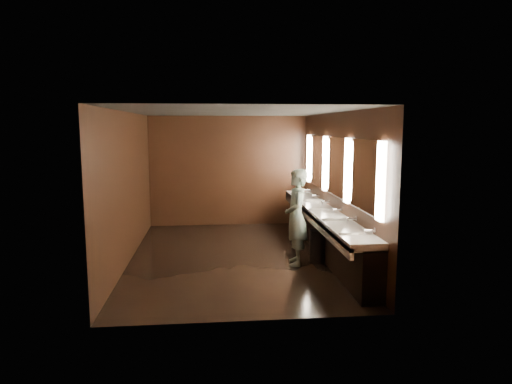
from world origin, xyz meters
TOP-DOWN VIEW (x-y plane):
  - floor at (0.00, 0.00)m, footprint 6.00×6.00m
  - ceiling at (0.00, 0.00)m, footprint 4.00×6.00m
  - wall_back at (0.00, 3.00)m, footprint 4.00×0.02m
  - wall_front at (0.00, -3.00)m, footprint 4.00×0.02m
  - wall_left at (-2.00, 0.00)m, footprint 0.02×6.00m
  - wall_right at (2.00, 0.00)m, footprint 0.02×6.00m
  - sink_counter at (1.79, 0.00)m, footprint 0.55×5.40m
  - mirror_band at (1.98, -0.00)m, footprint 0.06×5.03m
  - person at (1.10, -0.59)m, footprint 0.48×0.68m
  - trash_bin at (1.58, -0.45)m, footprint 0.44×0.44m

SIDE VIEW (x-z plane):
  - floor at x=0.00m, z-range 0.00..0.00m
  - trash_bin at x=1.58m, z-range 0.00..0.60m
  - sink_counter at x=1.79m, z-range -0.01..1.00m
  - person at x=1.10m, z-range 0.00..1.77m
  - wall_back at x=0.00m, z-range 0.00..2.80m
  - wall_front at x=0.00m, z-range 0.00..2.80m
  - wall_left at x=-2.00m, z-range 0.00..2.80m
  - wall_right at x=2.00m, z-range 0.00..2.80m
  - mirror_band at x=1.98m, z-range 1.17..2.32m
  - ceiling at x=0.00m, z-range 2.79..2.81m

